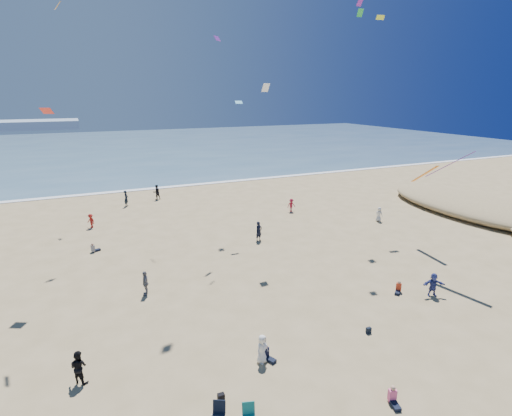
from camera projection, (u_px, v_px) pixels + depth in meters
name	position (u px, v px, depth m)	size (l,w,h in m)	color
ground	(290.00, 415.00, 16.87)	(220.00, 220.00, 0.00)	tan
ocean	(107.00, 148.00, 100.17)	(220.00, 100.00, 0.06)	#476B84
surf_line	(136.00, 190.00, 56.32)	(220.00, 1.20, 0.08)	white
standing_flyers	(195.00, 249.00, 32.75)	(37.72, 36.87, 1.94)	white
seated_group	(291.00, 329.00, 22.29)	(19.73, 30.54, 0.84)	silver
black_backpack	(221.00, 398.00, 17.56)	(0.30, 0.22, 0.38)	black
navy_bag	(369.00, 330.00, 22.61)	(0.28, 0.18, 0.34)	black
kites_aloft	(330.00, 75.00, 28.71)	(42.06, 43.78, 27.91)	orange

